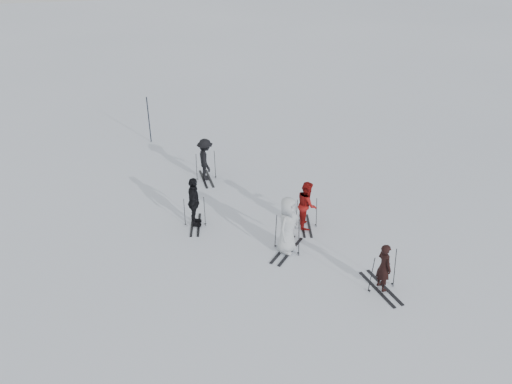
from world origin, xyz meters
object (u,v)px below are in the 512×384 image
(skier_grey, at_px, (288,226))
(skier_uphill_far, at_px, (205,160))
(skier_red, at_px, (307,205))
(piste_marker, at_px, (149,120))
(skier_near_dark, at_px, (384,268))
(skier_uphill_left, at_px, (194,203))

(skier_grey, height_order, skier_uphill_far, skier_grey)
(skier_red, relative_size, skier_grey, 0.88)
(skier_uphill_far, relative_size, piste_marker, 0.78)
(skier_grey, bearing_deg, skier_near_dark, -97.29)
(piste_marker, bearing_deg, skier_red, -61.25)
(skier_grey, distance_m, skier_uphill_left, 3.53)
(skier_near_dark, distance_m, skier_red, 3.91)
(skier_grey, bearing_deg, skier_uphill_left, 91.94)
(skier_red, height_order, skier_uphill_left, skier_uphill_left)
(skier_red, relative_size, skier_uphill_far, 0.98)
(skier_red, bearing_deg, piste_marker, 41.02)
(skier_uphill_left, xyz_separation_m, piste_marker, (-1.16, 8.09, 0.21))
(skier_near_dark, xyz_separation_m, skier_grey, (-2.16, 2.47, 0.21))
(skier_grey, distance_m, piste_marker, 11.04)
(skier_red, bearing_deg, skier_uphill_far, 45.47)
(skier_red, distance_m, skier_grey, 1.69)
(skier_red, xyz_separation_m, skier_grey, (-1.08, -1.29, 0.11))
(skier_near_dark, xyz_separation_m, skier_uphill_left, (-4.88, 4.72, 0.15))
(skier_red, distance_m, piste_marker, 10.32)
(skier_uphill_left, bearing_deg, skier_red, -93.88)
(skier_red, bearing_deg, skier_near_dark, -151.76)
(skier_red, distance_m, skier_uphill_far, 5.30)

